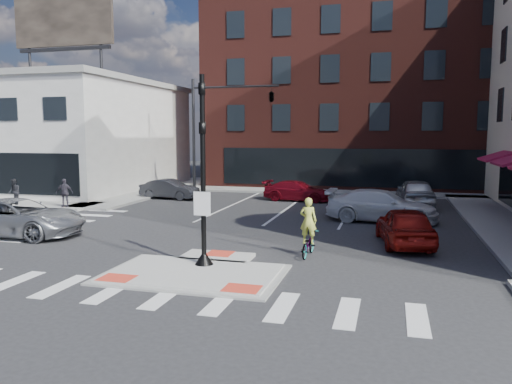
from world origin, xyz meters
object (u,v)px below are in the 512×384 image
(bg_car_silver, at_px, (415,192))
(pedestrian_a, at_px, (14,192))
(silver_suv, at_px, (17,218))
(white_pickup, at_px, (382,206))
(pedestrian_b, at_px, (64,193))
(cyclist, at_px, (308,237))
(red_sedan, at_px, (405,226))
(bg_car_dark, at_px, (170,189))
(bg_car_red, at_px, (298,191))

(bg_car_silver, relative_size, pedestrian_a, 3.12)
(silver_suv, distance_m, white_pickup, 16.57)
(bg_car_silver, height_order, pedestrian_b, pedestrian_b)
(cyclist, xyz_separation_m, pedestrian_b, (-15.11, 7.20, 0.26))
(silver_suv, bearing_deg, white_pickup, -66.37)
(red_sedan, xyz_separation_m, white_pickup, (-0.97, 5.17, 0.02))
(pedestrian_a, bearing_deg, red_sedan, 19.19)
(silver_suv, distance_m, bg_car_silver, 21.43)
(silver_suv, relative_size, bg_car_silver, 1.18)
(bg_car_dark, height_order, cyclist, cyclist)
(pedestrian_a, relative_size, pedestrian_b, 0.95)
(silver_suv, relative_size, red_sedan, 1.28)
(red_sedan, distance_m, bg_car_red, 13.26)
(bg_car_dark, xyz_separation_m, pedestrian_b, (-3.77, -5.85, 0.31))
(bg_car_silver, xyz_separation_m, pedestrian_a, (-22.69, -6.69, 0.10))
(red_sedan, relative_size, white_pickup, 0.82)
(pedestrian_a, bearing_deg, silver_suv, -17.62)
(red_sedan, distance_m, cyclist, 4.29)
(white_pickup, relative_size, pedestrian_b, 3.31)
(cyclist, relative_size, pedestrian_b, 1.29)
(white_pickup, relative_size, pedestrian_a, 3.48)
(bg_car_dark, bearing_deg, white_pickup, -104.84)
(white_pickup, height_order, cyclist, cyclist)
(bg_car_dark, bearing_deg, silver_suv, -178.73)
(silver_suv, distance_m, bg_car_red, 16.91)
(white_pickup, bearing_deg, silver_suv, 120.66)
(red_sedan, relative_size, bg_car_dark, 1.12)
(bg_car_silver, bearing_deg, pedestrian_a, 11.41)
(red_sedan, bearing_deg, bg_car_silver, -103.38)
(white_pickup, relative_size, cyclist, 2.57)
(bg_car_dark, relative_size, bg_car_silver, 0.82)
(red_sedan, bearing_deg, pedestrian_b, -22.68)
(bg_car_dark, bearing_deg, bg_car_silver, -81.07)
(bg_car_silver, bearing_deg, white_pickup, 68.10)
(silver_suv, xyz_separation_m, pedestrian_b, (-2.75, 6.93, 0.17))
(bg_car_red, distance_m, pedestrian_a, 17.08)
(pedestrian_a, bearing_deg, bg_car_red, 55.59)
(silver_suv, xyz_separation_m, white_pickup, (14.72, 7.61, -0.01))
(bg_car_silver, relative_size, pedestrian_b, 2.97)
(white_pickup, distance_m, bg_car_silver, 6.28)
(white_pickup, xyz_separation_m, bg_car_dark, (-13.69, 5.17, -0.13))
(red_sedan, height_order, pedestrian_a, pedestrian_a)
(silver_suv, bearing_deg, pedestrian_a, 37.86)
(white_pickup, xyz_separation_m, cyclist, (-2.35, -7.88, -0.08))
(bg_car_silver, bearing_deg, bg_car_dark, -1.94)
(white_pickup, bearing_deg, cyclist, 166.69)
(cyclist, bearing_deg, pedestrian_a, -17.59)
(bg_car_red, relative_size, pedestrian_a, 2.86)
(silver_suv, height_order, pedestrian_b, pedestrian_b)
(bg_car_silver, distance_m, pedestrian_a, 23.65)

